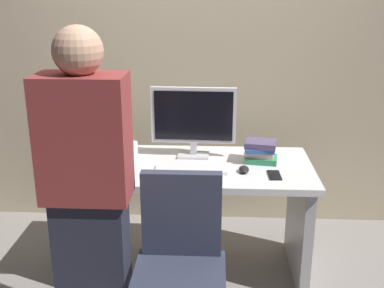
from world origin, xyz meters
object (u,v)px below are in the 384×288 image
(monitor, at_px, (194,118))
(cup_by_monitor, at_px, (132,147))
(cell_phone, at_px, (274,175))
(keyboard, at_px, (192,169))
(mouse, at_px, (244,169))
(office_chair, at_px, (180,280))
(book_stack, at_px, (260,151))
(person_at_desk, at_px, (89,199))
(desk, at_px, (192,197))
(cup_near_keyboard, at_px, (116,165))

(monitor, bearing_deg, cup_by_monitor, 174.48)
(cup_by_monitor, relative_size, cell_phone, 0.60)
(keyboard, xyz_separation_m, mouse, (0.31, -0.00, 0.01))
(office_chair, bearing_deg, book_stack, 62.29)
(keyboard, xyz_separation_m, book_stack, (0.42, 0.18, 0.06))
(person_at_desk, bearing_deg, office_chair, -2.84)
(monitor, height_order, mouse, monitor)
(book_stack, bearing_deg, desk, -170.42)
(desk, distance_m, cup_by_monitor, 0.52)
(keyboard, bearing_deg, person_at_desk, -125.02)
(office_chair, xyz_separation_m, cup_by_monitor, (-0.38, 0.96, 0.35))
(book_stack, distance_m, cell_phone, 0.25)
(keyboard, relative_size, cup_by_monitor, 5.00)
(cell_phone, bearing_deg, keyboard, 172.25)
(person_at_desk, bearing_deg, book_stack, 43.45)
(cell_phone, bearing_deg, monitor, 146.00)
(office_chair, relative_size, cup_near_keyboard, 9.97)
(office_chair, distance_m, book_stack, 1.03)
(desk, distance_m, person_at_desk, 0.94)
(keyboard, bearing_deg, cup_by_monitor, 144.20)
(desk, distance_m, cup_near_keyboard, 0.55)
(cup_by_monitor, bearing_deg, mouse, -22.61)
(office_chair, bearing_deg, mouse, 63.15)
(desk, height_order, office_chair, office_chair)
(desk, height_order, keyboard, keyboard)
(monitor, distance_m, cell_phone, 0.63)
(cup_near_keyboard, bearing_deg, mouse, 3.20)
(mouse, xyz_separation_m, cup_near_keyboard, (-0.76, -0.04, 0.03))
(book_stack, bearing_deg, person_at_desk, -136.55)
(keyboard, bearing_deg, office_chair, -92.11)
(book_stack, bearing_deg, office_chair, -117.71)
(monitor, distance_m, keyboard, 0.36)
(cell_phone, bearing_deg, cup_near_keyboard, 178.00)
(monitor, height_order, book_stack, monitor)
(mouse, distance_m, cell_phone, 0.18)
(person_at_desk, height_order, book_stack, person_at_desk)
(person_at_desk, height_order, cup_near_keyboard, person_at_desk)
(person_at_desk, bearing_deg, cup_by_monitor, 87.31)
(keyboard, bearing_deg, desk, 92.11)
(monitor, bearing_deg, person_at_desk, -116.51)
(cup_near_keyboard, bearing_deg, cell_phone, -0.55)
(keyboard, distance_m, mouse, 0.31)
(desk, relative_size, person_at_desk, 0.91)
(book_stack, bearing_deg, cell_phone, -74.58)
(office_chair, xyz_separation_m, cup_near_keyboard, (-0.42, 0.62, 0.36))
(person_at_desk, xyz_separation_m, book_stack, (0.87, 0.83, -0.03))
(desk, height_order, book_stack, book_stack)
(person_at_desk, distance_m, keyboard, 0.79)
(office_chair, bearing_deg, cell_phone, 50.15)
(office_chair, height_order, book_stack, office_chair)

